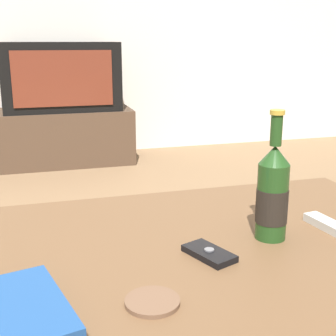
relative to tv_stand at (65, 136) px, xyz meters
The scene contains 8 objects.
coffee_table 2.72m from the tv_stand, 88.32° to the right, with size 1.25×0.89×0.47m.
tv_stand is the anchor object (origin of this frame).
television 0.45m from the tv_stand, 90.00° to the right, with size 0.83×0.44×0.49m.
beer_bottle 2.70m from the tv_stand, 83.68° to the right, with size 0.07×0.07×0.30m.
cell_phone 2.73m from the tv_stand, 87.37° to the right, with size 0.10×0.13×0.02m.
remote_control 2.72m from the tv_stand, 80.29° to the right, with size 0.06×0.16×0.02m.
coaster 2.87m from the tv_stand, 90.71° to the right, with size 0.10×0.10×0.01m.
table_book 2.87m from the tv_stand, 95.40° to the right, with size 0.22×0.27×0.02m.
Camera 1 is at (-0.29, -0.84, 0.91)m, focal length 50.00 mm.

